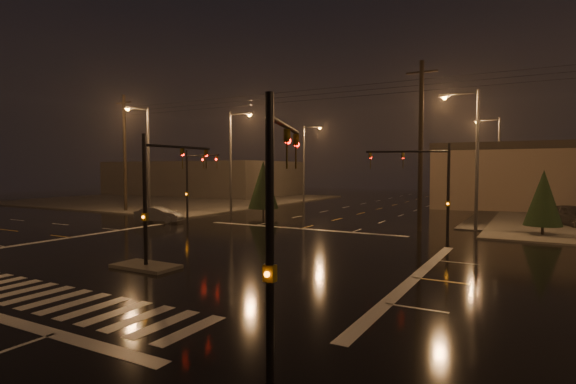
# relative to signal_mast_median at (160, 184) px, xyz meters

# --- Properties ---
(ground) EXTENTS (140.00, 140.00, 0.00)m
(ground) POSITION_rel_signal_mast_median_xyz_m (-0.00, 3.07, -3.75)
(ground) COLOR black
(ground) RESTS_ON ground
(sidewalk_nw) EXTENTS (36.00, 36.00, 0.12)m
(sidewalk_nw) POSITION_rel_signal_mast_median_xyz_m (-30.00, 33.07, -3.69)
(sidewalk_nw) COLOR #45433E
(sidewalk_nw) RESTS_ON ground
(median_island) EXTENTS (3.00, 1.60, 0.15)m
(median_island) POSITION_rel_signal_mast_median_xyz_m (-0.00, -0.93, -3.68)
(median_island) COLOR #45433E
(median_island) RESTS_ON ground
(crosswalk) EXTENTS (15.00, 2.60, 0.01)m
(crosswalk) POSITION_rel_signal_mast_median_xyz_m (-0.00, -5.93, -3.75)
(crosswalk) COLOR beige
(crosswalk) RESTS_ON ground
(stop_bar_far) EXTENTS (16.00, 0.50, 0.01)m
(stop_bar_far) POSITION_rel_signal_mast_median_xyz_m (-0.00, 14.07, -3.75)
(stop_bar_far) COLOR beige
(stop_bar_far) RESTS_ON ground
(commercial_block) EXTENTS (30.00, 18.00, 5.60)m
(commercial_block) POSITION_rel_signal_mast_median_xyz_m (-35.00, 45.07, -0.95)
(commercial_block) COLOR #423E3A
(commercial_block) RESTS_ON ground
(signal_mast_median) EXTENTS (0.25, 4.59, 6.00)m
(signal_mast_median) POSITION_rel_signal_mast_median_xyz_m (0.00, 0.00, 0.00)
(signal_mast_median) COLOR black
(signal_mast_median) RESTS_ON ground
(signal_mast_ne) EXTENTS (4.84, 1.86, 6.00)m
(signal_mast_ne) POSITION_rel_signal_mast_median_xyz_m (9.50, 13.21, 0.04)
(signal_mast_ne) COLOR black
(signal_mast_ne) RESTS_ON ground
(signal_mast_nw) EXTENTS (4.84, 1.86, 6.00)m
(signal_mast_nw) POSITION_rel_signal_mast_median_xyz_m (-9.50, 13.21, 0.04)
(signal_mast_nw) COLOR black
(signal_mast_nw) RESTS_ON ground
(signal_mast_se) EXTENTS (1.55, 3.87, 6.00)m
(signal_mast_se) POSITION_rel_signal_mast_median_xyz_m (10.23, -6.68, -0.04)
(signal_mast_se) COLOR black
(signal_mast_se) RESTS_ON ground
(streetlight_1) EXTENTS (2.77, 0.32, 10.00)m
(streetlight_1) POSITION_rel_signal_mast_median_xyz_m (-11.18, 21.07, 2.05)
(streetlight_1) COLOR #38383A
(streetlight_1) RESTS_ON ground
(streetlight_2) EXTENTS (2.77, 0.32, 10.00)m
(streetlight_2) POSITION_rel_signal_mast_median_xyz_m (-11.18, 37.07, 2.05)
(streetlight_2) COLOR #38383A
(streetlight_2) RESTS_ON ground
(streetlight_3) EXTENTS (2.77, 0.32, 10.00)m
(streetlight_3) POSITION_rel_signal_mast_median_xyz_m (11.18, 19.07, 2.05)
(streetlight_3) COLOR #38383A
(streetlight_3) RESTS_ON ground
(streetlight_4) EXTENTS (2.77, 0.32, 10.00)m
(streetlight_4) POSITION_rel_signal_mast_median_xyz_m (11.18, 39.07, 2.05)
(streetlight_4) COLOR #38383A
(streetlight_4) RESTS_ON ground
(streetlight_5) EXTENTS (0.32, 2.77, 10.00)m
(streetlight_5) POSITION_rel_signal_mast_median_xyz_m (-16.00, 14.26, 2.05)
(streetlight_5) COLOR #38383A
(streetlight_5) RESTS_ON ground
(utility_pole_0) EXTENTS (2.20, 0.32, 12.00)m
(utility_pole_0) POSITION_rel_signal_mast_median_xyz_m (-22.00, 17.07, 2.38)
(utility_pole_0) COLOR black
(utility_pole_0) RESTS_ON ground
(utility_pole_1) EXTENTS (2.20, 0.32, 12.00)m
(utility_pole_1) POSITION_rel_signal_mast_median_xyz_m (8.00, 17.07, 2.38)
(utility_pole_1) COLOR black
(utility_pole_1) RESTS_ON ground
(conifer_0) EXTENTS (2.36, 2.36, 4.38)m
(conifer_0) POSITION_rel_signal_mast_median_xyz_m (15.64, 18.58, -1.21)
(conifer_0) COLOR black
(conifer_0) RESTS_ON ground
(conifer_3) EXTENTS (2.87, 2.87, 5.18)m
(conifer_3) POSITION_rel_signal_mast_median_xyz_m (-7.25, 20.43, -0.81)
(conifer_3) COLOR black
(conifer_3) RESTS_ON ground
(car_parked) EXTENTS (4.14, 5.30, 1.69)m
(car_parked) POSITION_rel_signal_mast_median_xyz_m (17.69, 25.44, -2.91)
(car_parked) COLOR black
(car_parked) RESTS_ON ground
(car_crossing) EXTENTS (4.16, 2.37, 1.30)m
(car_crossing) POSITION_rel_signal_mast_median_xyz_m (-12.03, 11.82, -3.10)
(car_crossing) COLOR #5C5F64
(car_crossing) RESTS_ON ground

